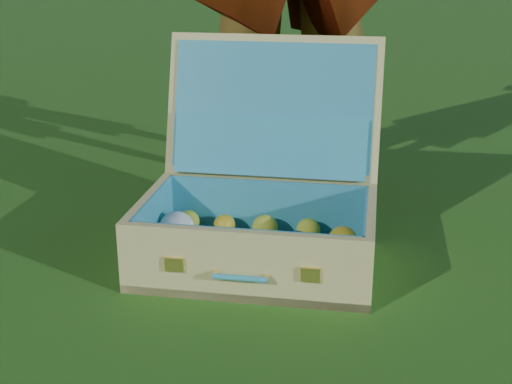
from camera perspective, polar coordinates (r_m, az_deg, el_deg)
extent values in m
plane|color=#215114|center=(1.52, -6.01, -8.98)|extent=(60.00, 60.00, 0.00)
cube|color=#CEBF6F|center=(1.67, 0.03, -5.72)|extent=(0.59, 0.45, 0.02)
cube|color=#CEBF6F|center=(1.49, -1.08, -6.00)|extent=(0.53, 0.12, 0.16)
cube|color=#CEBF6F|center=(1.80, 0.94, -1.40)|extent=(0.53, 0.12, 0.16)
cube|color=#CEBF6F|center=(1.70, -8.60, -2.87)|extent=(0.08, 0.32, 0.16)
cube|color=#CEBF6F|center=(1.62, 9.09, -4.05)|extent=(0.08, 0.32, 0.16)
cube|color=teal|center=(1.67, 0.03, -5.33)|extent=(0.55, 0.40, 0.01)
cube|color=teal|center=(1.50, -0.99, -5.46)|extent=(0.49, 0.10, 0.14)
cube|color=teal|center=(1.78, 0.88, -1.25)|extent=(0.49, 0.10, 0.14)
cube|color=teal|center=(1.70, -8.21, -2.59)|extent=(0.06, 0.31, 0.14)
cube|color=teal|center=(1.62, 8.66, -3.71)|extent=(0.06, 0.31, 0.14)
cube|color=#CEBF6F|center=(1.80, 1.39, 6.82)|extent=(0.55, 0.24, 0.35)
cube|color=teal|center=(1.79, 1.31, 6.88)|extent=(0.51, 0.19, 0.30)
cube|color=teal|center=(1.77, 1.09, 3.68)|extent=(0.48, 0.15, 0.15)
cube|color=#F2C659|center=(1.51, -6.55, -5.78)|extent=(0.04, 0.01, 0.03)
cube|color=#F2C659|center=(1.46, 4.38, -6.62)|extent=(0.04, 0.01, 0.03)
cylinder|color=teal|center=(1.48, -1.27, -6.90)|extent=(0.12, 0.03, 0.01)
cube|color=#F2C659|center=(1.49, -3.25, -6.61)|extent=(0.01, 0.02, 0.01)
cube|color=#F2C659|center=(1.47, 0.85, -6.94)|extent=(0.01, 0.02, 0.01)
sphere|color=silver|center=(1.60, -7.86, -5.70)|extent=(0.05, 0.05, 0.05)
sphere|color=gold|center=(1.57, -4.44, -5.72)|extent=(0.06, 0.06, 0.06)
sphere|color=orange|center=(1.55, -0.51, -6.22)|extent=(0.05, 0.05, 0.05)
sphere|color=#0E1C47|center=(1.54, 3.21, -6.25)|extent=(0.06, 0.06, 0.06)
sphere|color=gold|center=(1.53, 6.90, -6.41)|extent=(0.06, 0.06, 0.06)
sphere|color=beige|center=(1.66, -7.20, -3.95)|extent=(0.08, 0.08, 0.08)
sphere|color=gold|center=(1.64, -4.02, -4.70)|extent=(0.05, 0.05, 0.05)
sphere|color=red|center=(1.63, 0.13, -5.06)|extent=(0.04, 0.04, 0.04)
sphere|color=silver|center=(1.61, 3.19, -4.88)|extent=(0.07, 0.07, 0.07)
sphere|color=orange|center=(1.61, 7.10, -5.33)|extent=(0.05, 0.05, 0.05)
sphere|color=silver|center=(1.72, -6.36, -2.96)|extent=(0.09, 0.09, 0.09)
sphere|color=orange|center=(1.71, -3.19, -3.73)|extent=(0.05, 0.05, 0.05)
sphere|color=red|center=(1.70, 0.48, -3.95)|extent=(0.04, 0.04, 0.04)
sphere|color=#0E1C47|center=(1.67, 3.35, -4.12)|extent=(0.06, 0.06, 0.06)
sphere|color=#B79218|center=(1.68, 6.95, -3.92)|extent=(0.07, 0.07, 0.07)
sphere|color=gold|center=(1.80, -5.45, -2.37)|extent=(0.06, 0.06, 0.06)
sphere|color=#B79218|center=(1.78, -2.54, -2.67)|extent=(0.05, 0.05, 0.05)
sphere|color=gold|center=(1.75, 0.72, -2.85)|extent=(0.06, 0.06, 0.06)
sphere|color=gold|center=(1.74, 4.21, -3.07)|extent=(0.06, 0.06, 0.06)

